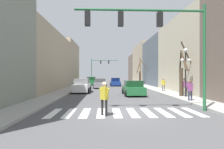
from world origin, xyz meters
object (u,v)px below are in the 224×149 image
Objects in this scene: traffic_signal_far at (99,65)px; car_at_intersection at (133,88)px; pedestrian_near_right_corner at (163,84)px; traffic_signal_near at (157,31)px; car_parked_left_mid at (115,82)px; pedestrian_waiting_at_curb at (104,96)px; street_tree_left_near at (140,72)px; street_lamp_right_corner at (186,62)px; car_driving_away_lane at (100,83)px; pedestrian_on_left_sidewalk at (185,85)px; car_parked_left_near at (82,86)px; car_driving_toward_lane at (92,81)px; street_tree_right_near at (182,73)px; pedestrian_on_right_sidewalk at (190,88)px.

traffic_signal_far reaches higher than car_at_intersection.
pedestrian_near_right_corner is at bearing -71.73° from traffic_signal_far.
traffic_signal_near is 1.82× the size of car_parked_left_mid.
street_tree_left_near reaches higher than pedestrian_waiting_at_curb.
pedestrian_waiting_at_curb is at bearing -138.67° from street_lamp_right_corner.
pedestrian_on_left_sidewalk is (8.43, -12.11, 0.42)m from car_driving_away_lane.
car_parked_left_mid is 6.11m from car_driving_away_lane.
traffic_signal_far is (-4.69, 37.99, -0.02)m from traffic_signal_near.
car_parked_left_near is 15.38m from car_driving_toward_lane.
traffic_signal_far reaches higher than traffic_signal_near.
street_tree_right_near is at bearing -140.66° from pedestrian_on_left_sidewalk.
traffic_signal_far is 28.51m from pedestrian_near_right_corner.
traffic_signal_near reaches higher than car_driving_toward_lane.
street_tree_left_near is at bearing -95.69° from car_driving_toward_lane.
street_tree_right_near is at bearing 54.70° from traffic_signal_near.
car_parked_left_mid is (4.82, 12.53, -0.06)m from car_parked_left_near.
street_tree_left_near is at bearing -57.78° from pedestrian_waiting_at_curb.
pedestrian_near_right_corner is at bearing -90.30° from car_parked_left_near.
street_lamp_right_corner is 2.48× the size of pedestrian_waiting_at_curb.
pedestrian_on_right_sidewalk is (3.60, 3.16, -3.71)m from traffic_signal_near.
street_lamp_right_corner reaches higher than pedestrian_on_left_sidewalk.
pedestrian_waiting_at_curb is (1.58, -38.99, -3.71)m from traffic_signal_far.
pedestrian_waiting_at_curb is 27.60m from street_tree_left_near.
street_lamp_right_corner is at bearing 52.29° from pedestrian_on_right_sidewalk.
traffic_signal_far reaches higher than pedestrian_waiting_at_curb.
pedestrian_on_left_sidewalk is at bearing -152.82° from car_driving_toward_lane.
street_tree_left_near reaches higher than car_parked_left_near.
street_lamp_right_corner is 5.79m from car_at_intersection.
pedestrian_near_right_corner is (10.08, -0.05, 0.28)m from car_parked_left_near.
pedestrian_near_right_corner is (-0.21, 5.55, -2.23)m from street_lamp_right_corner.
car_parked_left_mid is 0.96× the size of car_driving_away_lane.
street_lamp_right_corner is 1.07× the size of car_parked_left_near.
pedestrian_on_right_sidewalk is (9.52, -23.42, 0.30)m from car_driving_toward_lane.
street_tree_left_near reaches higher than street_lamp_right_corner.
street_lamp_right_corner reaches higher than pedestrian_near_right_corner.
car_driving_away_lane is 10.76m from pedestrian_near_right_corner.
traffic_signal_far is 27.12m from car_parked_left_near.
car_parked_left_near is 0.93× the size of car_driving_away_lane.
pedestrian_waiting_at_curb is at bearing 2.25° from car_driving_away_lane.
pedestrian_on_left_sidewalk is (7.67, 7.17, 0.09)m from pedestrian_waiting_at_curb.
car_parked_left_near is at bearing 63.36° from car_at_intersection.
street_tree_right_near reaches higher than car_parked_left_near.
traffic_signal_far reaches higher than car_driving_toward_lane.
car_driving_away_lane is 16.88m from pedestrian_on_right_sidewalk.
car_parked_left_mid is (3.60, -14.26, -4.05)m from traffic_signal_far.
traffic_signal_near is at bearing -114.66° from pedestrian_waiting_at_curb.
traffic_signal_near is at bearing -99.33° from street_tree_left_near.
street_lamp_right_corner is 15.36m from car_driving_away_lane.
street_tree_right_near is (10.18, -5.16, 1.57)m from car_parked_left_near.
car_driving_away_lane is 10.73m from car_at_intersection.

